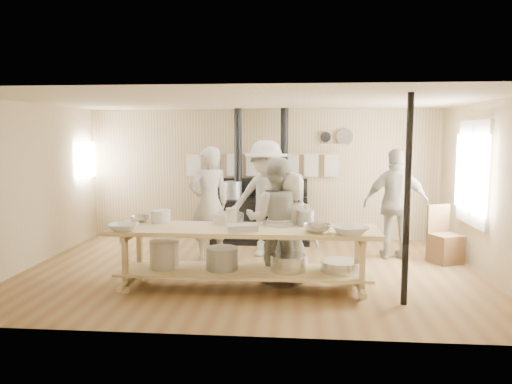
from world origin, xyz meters
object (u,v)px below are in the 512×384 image
cook_far_left (209,204)px  chair (445,246)px  stove (261,216)px  cook_right (396,204)px  roasting_pan (242,228)px  cook_by_window (266,199)px  cook_center (291,227)px  prep_table (243,252)px  cook_left (276,220)px

cook_far_left → chair: (3.90, 0.13, -0.67)m
cook_far_left → chair: size_ratio=2.02×
stove → cook_right: 2.65m
roasting_pan → chair: bearing=31.7°
stove → cook_far_left: (-0.75, -1.44, 0.43)m
stove → cook_by_window: stove is taller
cook_center → cook_right: 2.30m
roasting_pan → cook_far_left: bearing=112.8°
cook_far_left → chair: 3.96m
prep_table → roasting_pan: (0.01, -0.23, 0.37)m
cook_right → cook_far_left: bearing=3.6°
stove → roasting_pan: 3.27m
cook_right → cook_by_window: bearing=-1.8°
cook_left → cook_right: bearing=-139.3°
cook_left → prep_table: bearing=46.7°
cook_left → stove: bearing=-78.0°
prep_table → roasting_pan: 0.44m
cook_right → roasting_pan: size_ratio=4.82×
cook_center → chair: (2.52, 1.27, -0.51)m
stove → cook_right: size_ratio=1.39×
prep_table → cook_right: size_ratio=1.92×
cook_far_left → cook_center: size_ratio=1.21×
chair → roasting_pan: 3.74m
chair → cook_center: bearing=-178.3°
cook_far_left → roasting_pan: 1.96m
stove → cook_center: bearing=-76.2°
cook_center → chair: bearing=-138.0°
cook_far_left → cook_center: 1.80m
prep_table → cook_right: 3.10m
cook_right → roasting_pan: 3.21m
cook_by_window → roasting_pan: (-0.17, -2.12, -0.11)m
roasting_pan → stove: bearing=90.1°
chair → roasting_pan: bearing=-173.3°
cook_left → cook_right: (1.97, 1.53, 0.05)m
stove → roasting_pan: bearing=-89.9°
cook_left → roasting_pan: bearing=60.1°
stove → cook_left: 2.67m
cook_left → cook_center: cook_left is taller
prep_table → cook_by_window: size_ratio=1.80×
stove → cook_right: (2.38, -1.09, 0.42)m
cook_center → cook_right: size_ratio=0.84×
prep_table → chair: (3.15, 1.71, -0.24)m
cook_by_window → roasting_pan: size_ratio=5.14×
cook_far_left → cook_right: size_ratio=1.02×
cook_far_left → cook_center: cook_far_left is taller
stove → cook_left: bearing=-80.9°
stove → cook_by_window: (0.18, -1.13, 0.48)m
chair → stove: bearing=132.4°
prep_table → cook_far_left: bearing=115.5°
prep_table → cook_center: 0.82m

